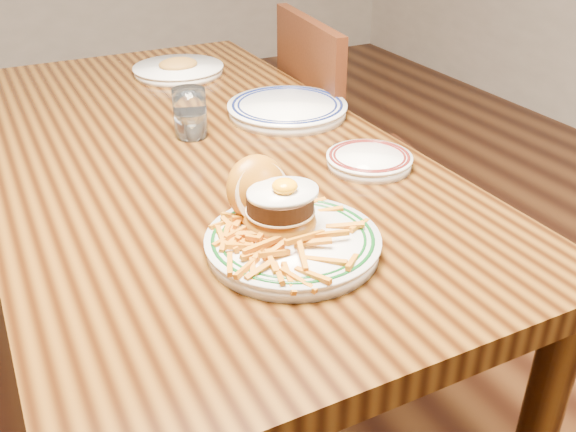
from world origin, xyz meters
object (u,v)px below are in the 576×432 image
chair_right (344,160)px  side_plate (369,159)px  table (191,181)px  main_plate (287,227)px

chair_right → side_plate: (-0.27, -0.52, 0.27)m
table → side_plate: 0.41m
table → chair_right: size_ratio=1.73×
table → side_plate: size_ratio=9.00×
table → side_plate: side_plate is taller
chair_right → main_plate: size_ratio=3.15×
chair_right → main_plate: (-0.56, -0.72, 0.29)m
table → main_plate: main_plate is taller
table → side_plate: bearing=-43.4°
table → main_plate: 0.49m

